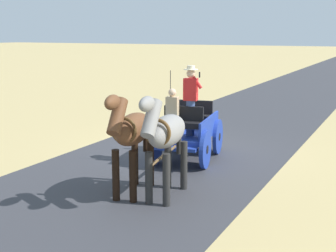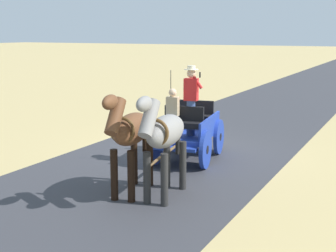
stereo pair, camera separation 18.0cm
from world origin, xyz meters
The scene contains 5 objects.
ground_plane centered at (0.00, 0.00, 0.00)m, with size 200.00×200.00×0.00m, color tan.
road_surface centered at (0.00, 0.00, 0.00)m, with size 5.74×160.00×0.01m, color #38383D.
horse_drawn_carriage centered at (-0.42, 1.01, 0.82)m, with size 1.76×4.51×2.50m.
horse_near_side centered at (-1.23, 3.95, 1.32)m, with size 0.72×2.14×2.21m.
horse_off_side centered at (-0.52, 4.06, 1.32)m, with size 0.81×2.15×2.21m.
Camera 2 is at (-5.55, 12.27, 3.35)m, focal length 51.56 mm.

